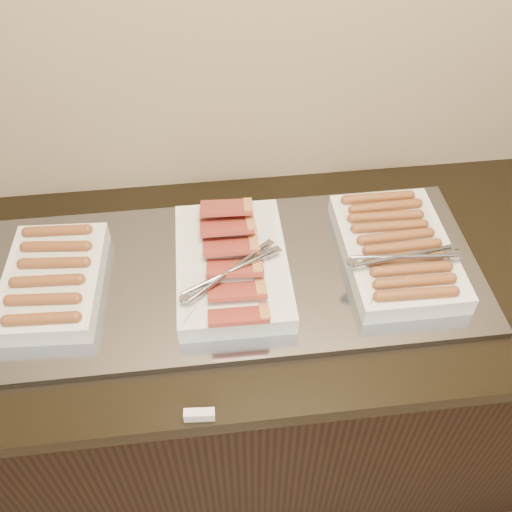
{
  "coord_description": "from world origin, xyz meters",
  "views": [
    {
      "loc": [
        -0.04,
        1.22,
        1.95
      ],
      "look_at": [
        0.07,
        2.13,
        0.97
      ],
      "focal_mm": 40.0,
      "sensor_mm": 36.0,
      "label": 1
    }
  ],
  "objects_px": {
    "counter": "(234,375)",
    "dish_center": "(232,265)",
    "warming_tray": "(232,275)",
    "dish_right": "(397,250)",
    "dish_left": "(53,280)"
  },
  "relations": [
    {
      "from": "warming_tray",
      "to": "dish_right",
      "type": "relative_size",
      "value": 3.14
    },
    {
      "from": "dish_center",
      "to": "dish_right",
      "type": "distance_m",
      "value": 0.4
    },
    {
      "from": "warming_tray",
      "to": "dish_left",
      "type": "distance_m",
      "value": 0.42
    },
    {
      "from": "dish_center",
      "to": "dish_right",
      "type": "bearing_deg",
      "value": 0.77
    },
    {
      "from": "warming_tray",
      "to": "dish_center",
      "type": "xyz_separation_m",
      "value": [
        0.0,
        -0.0,
        0.04
      ]
    },
    {
      "from": "counter",
      "to": "dish_right",
      "type": "xyz_separation_m",
      "value": [
        0.41,
        -0.0,
        0.5
      ]
    },
    {
      "from": "warming_tray",
      "to": "dish_left",
      "type": "xyz_separation_m",
      "value": [
        -0.42,
        0.0,
        0.04
      ]
    },
    {
      "from": "counter",
      "to": "dish_left",
      "type": "xyz_separation_m",
      "value": [
        -0.41,
        0.0,
        0.5
      ]
    },
    {
      "from": "counter",
      "to": "dish_left",
      "type": "distance_m",
      "value": 0.64
    },
    {
      "from": "counter",
      "to": "dish_center",
      "type": "distance_m",
      "value": 0.5
    },
    {
      "from": "warming_tray",
      "to": "dish_right",
      "type": "bearing_deg",
      "value": -0.49
    },
    {
      "from": "dish_right",
      "to": "dish_left",
      "type": "bearing_deg",
      "value": 179.76
    },
    {
      "from": "counter",
      "to": "dish_right",
      "type": "height_order",
      "value": "dish_right"
    },
    {
      "from": "dish_left",
      "to": "dish_right",
      "type": "distance_m",
      "value": 0.82
    },
    {
      "from": "counter",
      "to": "dish_center",
      "type": "bearing_deg",
      "value": -20.08
    }
  ]
}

